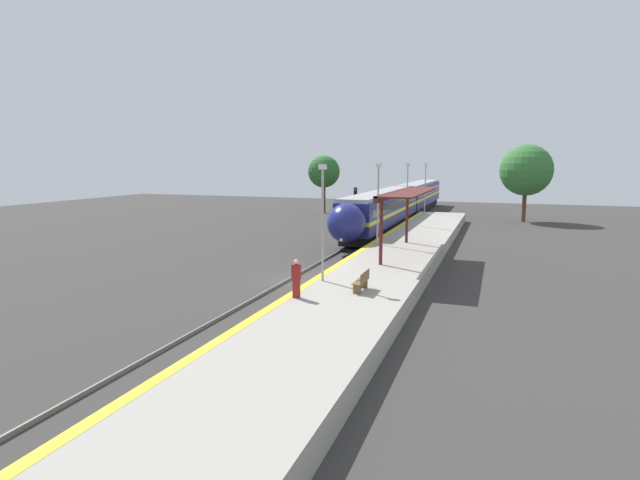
{
  "coord_description": "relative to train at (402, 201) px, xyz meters",
  "views": [
    {
      "loc": [
        10.16,
        -25.61,
        6.62
      ],
      "look_at": [
        0.6,
        0.98,
        2.17
      ],
      "focal_mm": 28.0,
      "sensor_mm": 36.0,
      "label": 1
    }
  ],
  "objects": [
    {
      "name": "ground_plane",
      "position": [
        0.0,
        -29.87,
        -2.22
      ],
      "size": [
        120.0,
        120.0,
        0.0
      ],
      "primitive_type": "plane",
      "color": "#383533"
    },
    {
      "name": "background_tree_left",
      "position": [
        -11.21,
        5.44,
        3.1
      ],
      "size": [
        4.1,
        4.1,
        7.41
      ],
      "color": "brown",
      "rests_on": "ground_plane"
    },
    {
      "name": "lamppost_farthest",
      "position": [
        2.36,
        0.73,
        1.89
      ],
      "size": [
        0.36,
        0.2,
        5.55
      ],
      "color": "#9E9EA3",
      "rests_on": "platform_right"
    },
    {
      "name": "lamppost_near",
      "position": [
        2.36,
        -33.43,
        1.89
      ],
      "size": [
        0.36,
        0.2,
        5.55
      ],
      "color": "#9E9EA3",
      "rests_on": "platform_right"
    },
    {
      "name": "railway_signal",
      "position": [
        -2.04,
        -12.1,
        0.42
      ],
      "size": [
        0.28,
        0.28,
        4.32
      ],
      "color": "#59595E",
      "rests_on": "ground_plane"
    },
    {
      "name": "background_tree_right",
      "position": [
        12.81,
        4.11,
        3.47
      ],
      "size": [
        5.62,
        5.62,
        8.51
      ],
      "color": "brown",
      "rests_on": "ground_plane"
    },
    {
      "name": "rail_right",
      "position": [
        0.72,
        -29.87,
        -2.15
      ],
      "size": [
        0.08,
        90.0,
        0.15
      ],
      "primitive_type": "cube",
      "color": "slate",
      "rests_on": "ground_plane"
    },
    {
      "name": "lamppost_far",
      "position": [
        2.36,
        -10.66,
        1.89
      ],
      "size": [
        0.36,
        0.2,
        5.55
      ],
      "color": "#9E9EA3",
      "rests_on": "platform_right"
    },
    {
      "name": "platform_right",
      "position": [
        4.24,
        -29.87,
        -1.75
      ],
      "size": [
        5.03,
        64.0,
        0.95
      ],
      "color": "#9E998E",
      "rests_on": "ground_plane"
    },
    {
      "name": "rail_left",
      "position": [
        -0.72,
        -29.87,
        -2.15
      ],
      "size": [
        0.08,
        90.0,
        0.15
      ],
      "primitive_type": "cube",
      "color": "slate",
      "rests_on": "ground_plane"
    },
    {
      "name": "platform_bench",
      "position": [
        4.66,
        -34.64,
        -0.81
      ],
      "size": [
        0.44,
        1.45,
        0.89
      ],
      "color": "brown",
      "rests_on": "platform_right"
    },
    {
      "name": "station_canopy",
      "position": [
        4.7,
        -24.66,
        2.36
      ],
      "size": [
        2.02,
        11.15,
        3.9
      ],
      "color": "#511E19",
      "rests_on": "platform_right"
    },
    {
      "name": "train",
      "position": [
        0.0,
        0.0,
        0.0
      ],
      "size": [
        2.83,
        46.52,
        3.88
      ],
      "color": "black",
      "rests_on": "ground_plane"
    },
    {
      "name": "person_waiting",
      "position": [
        2.33,
        -36.64,
        -0.43
      ],
      "size": [
        0.36,
        0.22,
        1.64
      ],
      "color": "maroon",
      "rests_on": "platform_right"
    },
    {
      "name": "lamppost_mid",
      "position": [
        2.36,
        -22.04,
        1.89
      ],
      "size": [
        0.36,
        0.2,
        5.55
      ],
      "color": "#9E9EA3",
      "rests_on": "platform_right"
    }
  ]
}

